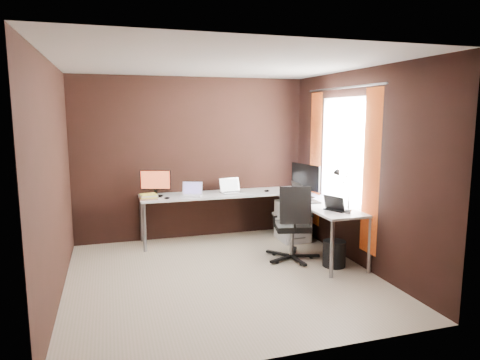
% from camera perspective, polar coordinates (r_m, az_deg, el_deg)
% --- Properties ---
extents(room, '(3.60, 3.60, 2.50)m').
position_cam_1_polar(room, '(5.12, 1.06, 1.35)').
color(room, '#BEAA94').
rests_on(room, ground).
extents(desk, '(2.65, 2.25, 0.73)m').
position_cam_1_polar(desk, '(6.29, 2.63, -2.77)').
color(desk, white).
rests_on(desk, ground).
extents(drawer_pedestal, '(0.42, 0.50, 0.60)m').
position_cam_1_polar(drawer_pedestal, '(6.69, 7.04, -5.44)').
color(drawer_pedestal, white).
rests_on(drawer_pedestal, ground).
extents(monitor_left, '(0.44, 0.19, 0.39)m').
position_cam_1_polar(monitor_left, '(6.41, -11.21, -0.20)').
color(monitor_left, black).
rests_on(monitor_left, desk).
extents(monitor_right, '(0.21, 0.58, 0.49)m').
position_cam_1_polar(monitor_right, '(6.29, 8.74, 0.18)').
color(monitor_right, black).
rests_on(monitor_right, desk).
extents(laptop_white, '(0.36, 0.31, 0.20)m').
position_cam_1_polar(laptop_white, '(6.41, -6.43, -1.71)').
color(laptop_white, white).
rests_on(laptop_white, desk).
extents(laptop_silver, '(0.36, 0.28, 0.22)m').
position_cam_1_polar(laptop_silver, '(6.63, -1.20, -1.27)').
color(laptop_silver, silver).
rests_on(laptop_silver, desk).
extents(laptop_black_big, '(0.30, 0.42, 0.27)m').
position_cam_1_polar(laptop_black_big, '(6.03, 8.43, -2.31)').
color(laptop_black_big, black).
rests_on(laptop_black_big, desk).
extents(laptop_black_small, '(0.31, 0.35, 0.20)m').
position_cam_1_polar(laptop_black_small, '(5.55, 12.69, -3.54)').
color(laptop_black_small, black).
rests_on(laptop_black_small, desk).
extents(book_stack, '(0.26, 0.22, 0.08)m').
position_cam_1_polar(book_stack, '(6.24, -12.10, -2.20)').
color(book_stack, '#B07A5F').
rests_on(book_stack, desk).
extents(mouse_left, '(0.08, 0.06, 0.03)m').
position_cam_1_polar(mouse_left, '(6.22, -9.71, -2.38)').
color(mouse_left, black).
rests_on(mouse_left, desk).
extents(mouse_corner, '(0.09, 0.07, 0.03)m').
position_cam_1_polar(mouse_corner, '(6.70, 3.59, -1.45)').
color(mouse_corner, black).
rests_on(mouse_corner, desk).
extents(desk_lamp, '(0.18, 0.21, 0.54)m').
position_cam_1_polar(desk_lamp, '(5.39, 13.43, -0.73)').
color(desk_lamp, slate).
rests_on(desk_lamp, desk).
extents(office_chair, '(0.58, 0.60, 1.03)m').
position_cam_1_polar(office_chair, '(5.80, 6.99, -7.69)').
color(office_chair, black).
rests_on(office_chair, ground).
extents(wastebasket, '(0.37, 0.37, 0.34)m').
position_cam_1_polar(wastebasket, '(5.69, 12.45, -9.55)').
color(wastebasket, black).
rests_on(wastebasket, ground).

